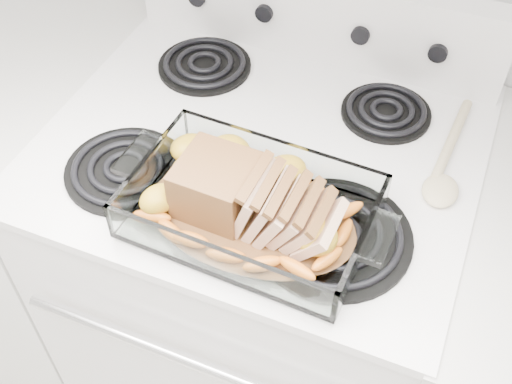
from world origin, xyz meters
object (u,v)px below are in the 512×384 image
at_px(counter_left, 26,204).
at_px(pork_roast, 242,196).
at_px(electric_range, 260,281).
at_px(baking_dish, 251,213).

distance_m(counter_left, pork_roast, 0.90).
bearing_deg(electric_range, counter_left, -179.90).
relative_size(electric_range, baking_dish, 2.98).
bearing_deg(pork_roast, baking_dish, -13.32).
xyz_separation_m(counter_left, pork_roast, (0.71, -0.18, 0.53)).
bearing_deg(electric_range, pork_roast, -77.33).
distance_m(baking_dish, pork_roast, 0.04).
bearing_deg(pork_roast, counter_left, 152.08).
height_order(baking_dish, pork_roast, pork_roast).
relative_size(electric_range, counter_left, 1.20).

